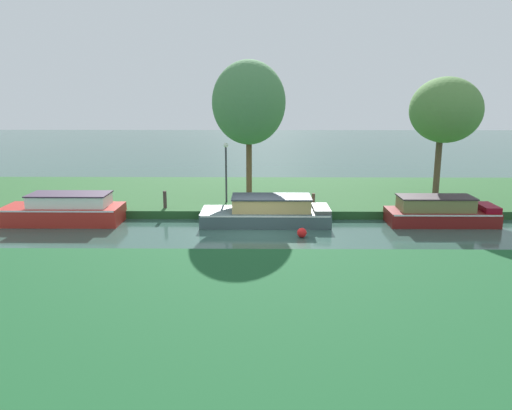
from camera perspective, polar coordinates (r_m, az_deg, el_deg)
name	(u,v)px	position (r m, az deg, el deg)	size (l,w,h in m)	color
ground_plane	(256,230)	(22.84, -0.01, -2.87)	(120.00, 120.00, 0.00)	#305147
riverbank_far	(257,195)	(29.60, 0.13, 1.15)	(72.00, 10.00, 0.40)	#265628
riverbank_near	(253,311)	(14.29, -0.39, -11.83)	(72.00, 10.00, 0.40)	#1A5228
red_barge	(65,210)	(25.59, -20.71, -0.56)	(5.50, 2.04, 1.44)	#B12720
maroon_narrowboat	(440,212)	(25.30, 20.06, -0.77)	(5.01, 1.88, 1.34)	maroon
slate_cruiser	(268,212)	(23.86, 1.35, -0.83)	(6.01, 2.24, 1.33)	#3F5356
willow_tree_left	(249,103)	(27.86, -0.82, 11.44)	(3.98, 4.50, 7.39)	brown
willow_tree_centre	(445,110)	(29.72, 20.55, 9.95)	(3.76, 4.63, 6.50)	brown
lamp_post	(226,165)	(26.49, -3.40, 4.48)	(0.24, 0.24, 3.12)	#333338
mooring_post_near	(165,199)	(25.73, -10.22, 0.62)	(0.18, 0.18, 0.86)	#463532
mooring_post_far	(313,201)	(25.42, 6.46, 0.47)	(0.17, 0.17, 0.75)	#4F392E
channel_buoy	(302,233)	(21.78, 5.19, -3.13)	(0.42, 0.42, 0.42)	red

